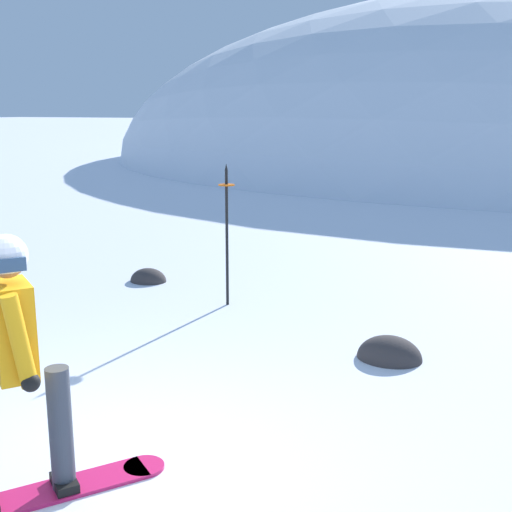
{
  "coord_description": "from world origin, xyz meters",
  "views": [
    {
      "loc": [
        2.65,
        -3.07,
        2.42
      ],
      "look_at": [
        -0.11,
        2.68,
        1.0
      ],
      "focal_mm": 46.48,
      "sensor_mm": 36.0,
      "label": 1
    }
  ],
  "objects": [
    {
      "name": "piste_marker_far",
      "position": [
        -1.16,
        4.02,
        1.02
      ],
      "size": [
        0.2,
        0.2,
        1.78
      ],
      "color": "black",
      "rests_on": "ground"
    },
    {
      "name": "rock_small",
      "position": [
        -2.73,
        4.55,
        0.0
      ],
      "size": [
        0.54,
        0.46,
        0.38
      ],
      "color": "#383333",
      "rests_on": "ground"
    },
    {
      "name": "ground_plane",
      "position": [
        0.0,
        0.0,
        0.0
      ],
      "size": [
        300.0,
        300.0,
        0.0
      ],
      "primitive_type": "plane",
      "color": "white"
    },
    {
      "name": "rock_dark",
      "position": [
        1.16,
        3.08,
        0.0
      ],
      "size": [
        0.65,
        0.55,
        0.45
      ],
      "color": "#383333",
      "rests_on": "ground"
    },
    {
      "name": "snowboarder_main",
      "position": [
        -0.31,
        -0.3,
        0.92
      ],
      "size": [
        1.18,
        1.56,
        1.71
      ],
      "color": "#D11E5B",
      "rests_on": "ground"
    }
  ]
}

